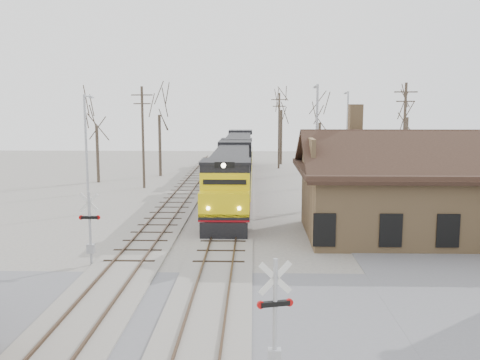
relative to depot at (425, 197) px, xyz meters
name	(u,v)px	position (x,y,z in m)	size (l,w,h in m)	color
ground	(208,310)	(-11.99, -12.00, -2.41)	(140.00, 140.00, 0.00)	#A09B91
road	(208,309)	(-11.99, -12.00, -2.39)	(60.00, 9.00, 0.03)	slate
track_main	(227,223)	(-11.99, 3.00, -2.34)	(3.40, 90.00, 0.24)	#A09B91
track_siding	(160,222)	(-16.49, 3.00, -2.34)	(3.40, 90.00, 0.24)	#A09B91
depot	(425,197)	(0.00, 0.00, 0.00)	(15.20, 9.31, 7.90)	#9B7950
locomotive_lead	(231,178)	(-11.99, 8.09, -0.04)	(3.03, 20.28, 4.50)	black
locomotive_trailing	(239,153)	(-11.99, 28.65, -0.04)	(3.03, 20.28, 4.26)	black
crossbuck_near	(275,326)	(-9.63, -17.51, -0.64)	(1.04, 0.36, 3.71)	#A5A8AD
crossbuck_far	(90,230)	(-18.29, -6.35, -0.64)	(1.06, 0.28, 3.71)	#A5A8AD
streetlight_a	(87,147)	(-22.22, 6.11, 2.42)	(0.25, 2.04, 8.58)	#A5A8AD
streetlight_b	(316,141)	(-5.61, 8.00, 2.81)	(0.25, 2.04, 9.35)	#A5A8AD
streetlight_c	(347,132)	(-0.89, 22.35, 2.71)	(0.25, 2.04, 9.16)	#A5A8AD
utility_pole_a	(143,135)	(-20.65, 18.04, 2.58)	(2.00, 0.24, 9.53)	#382D23
utility_pole_b	(279,129)	(-7.18, 33.83, 2.42)	(2.00, 0.24, 9.21)	#382D23
utility_pole_c	(404,137)	(2.81, 15.03, 2.68)	(2.00, 0.24, 9.73)	#382D23
tree_a	(96,116)	(-26.05, 21.61, 4.29)	(3.84, 3.84, 9.41)	#382D23
tree_b	(159,105)	(-20.58, 26.58, 5.43)	(4.49, 4.49, 11.00)	#382D23
tree_c	(282,101)	(-6.67, 38.59, 5.88)	(4.75, 4.75, 11.63)	#382D23
tree_d	(320,115)	(-2.63, 30.50, 4.28)	(3.83, 3.83, 9.40)	#382D23
tree_e	(408,107)	(6.51, 27.38, 5.11)	(4.31, 4.31, 10.56)	#382D23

